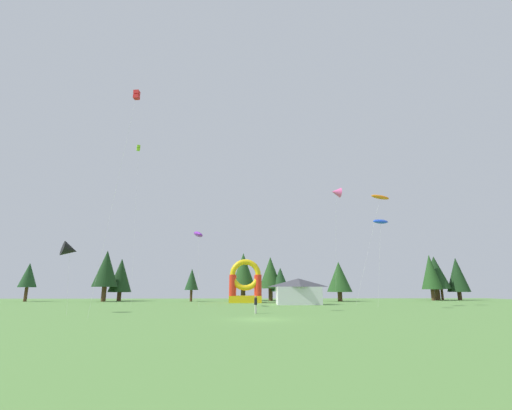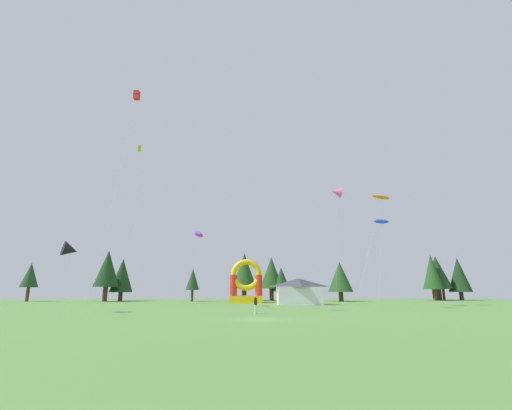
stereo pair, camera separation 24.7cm
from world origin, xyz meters
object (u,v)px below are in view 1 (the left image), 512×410
kite_red_box (136,96)px  kite_orange_parafoil (380,197)px  kite_purple_parafoil (198,234)px  festival_tent (299,291)px  kite_black_delta (70,250)px  kite_pink_delta (336,192)px  kite_lime_box (138,149)px  person_near_camera (256,303)px  kite_blue_parafoil (381,222)px  inflatable_yellow_castle (245,287)px

kite_red_box → kite_orange_parafoil: (33.62, 13.81, -8.53)m
kite_purple_parafoil → kite_red_box: kite_red_box is taller
festival_tent → kite_red_box: bearing=-138.5°
kite_black_delta → kite_pink_delta: kite_pink_delta is taller
kite_lime_box → person_near_camera: 40.15m
person_near_camera → festival_tent: festival_tent is taller
kite_black_delta → festival_tent: kite_black_delta is taller
kite_purple_parafoil → kite_blue_parafoil: bearing=0.2°
kite_purple_parafoil → kite_lime_box: 22.99m
kite_orange_parafoil → person_near_camera: bearing=-144.2°
kite_red_box → kite_lime_box: 23.53m
person_near_camera → festival_tent: size_ratio=0.26×
kite_red_box → kite_orange_parafoil: 37.33m
kite_blue_parafoil → kite_red_box: 37.84m
kite_blue_parafoil → inflatable_yellow_castle: (-20.09, 13.43, -9.44)m
kite_pink_delta → person_near_camera: (-10.93, -7.22, -13.90)m
kite_lime_box → inflatable_yellow_castle: bearing=12.1°
festival_tent → kite_blue_parafoil: bearing=-25.9°
kite_red_box → person_near_camera: (14.06, -0.30, -23.58)m
kite_blue_parafoil → kite_orange_parafoil: kite_orange_parafoil is taller
kite_blue_parafoil → kite_pink_delta: size_ratio=0.82×
kite_black_delta → kite_red_box: bearing=-12.7°
kite_pink_delta → inflatable_yellow_castle: size_ratio=2.08×
kite_blue_parafoil → kite_pink_delta: bearing=-142.2°
kite_purple_parafoil → festival_tent: (15.30, 5.81, -8.14)m
kite_pink_delta → kite_blue_parafoil: bearing=37.8°
kite_pink_delta → inflatable_yellow_castle: (-11.90, 19.78, -12.18)m
kite_purple_parafoil → inflatable_yellow_castle: size_ratio=1.45×
kite_orange_parafoil → festival_tent: bearing=156.9°
kite_purple_parafoil → kite_red_box: bearing=-115.0°
festival_tent → kite_pink_delta: bearing=-73.6°
kite_black_delta → kite_purple_parafoil: kite_purple_parafoil is taller
kite_lime_box → person_near_camera: bearing=-48.1°
kite_black_delta → kite_red_box: (6.31, -1.43, 18.00)m
kite_red_box → kite_purple_parafoil: bearing=65.0°
kite_pink_delta → kite_orange_parafoil: 11.10m
kite_orange_parafoil → inflatable_yellow_castle: kite_orange_parafoil is taller
kite_pink_delta → inflatable_yellow_castle: 26.10m
kite_red_box → kite_lime_box: kite_lime_box is taller
kite_purple_parafoil → kite_orange_parafoil: size_ratio=0.66×
kite_black_delta → kite_orange_parafoil: bearing=17.2°
kite_lime_box → person_near_camera: size_ratio=15.59×
kite_red_box → inflatable_yellow_castle: 36.92m
kite_lime_box → inflatable_yellow_castle: kite_lime_box is taller
kite_red_box → kite_orange_parafoil: size_ratio=1.52×
kite_black_delta → inflatable_yellow_castle: bearing=52.5°
kite_blue_parafoil → kite_orange_parafoil: bearing=50.0°
kite_orange_parafoil → person_near_camera: kite_orange_parafoil is taller
kite_purple_parafoil → festival_tent: 18.28m
kite_pink_delta → kite_lime_box: kite_lime_box is taller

